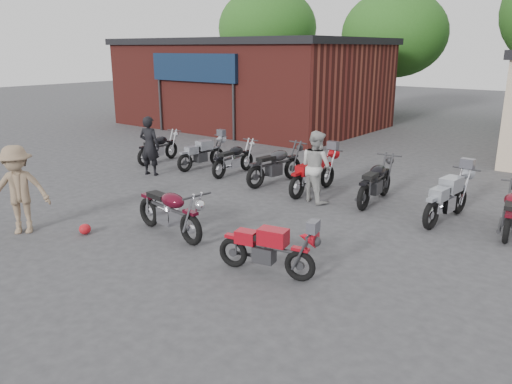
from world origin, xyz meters
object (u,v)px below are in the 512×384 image
Objects in this scene: helmet at (85,229)px; row_bike_6 at (448,196)px; row_bike_2 at (234,157)px; row_bike_3 at (276,163)px; row_bike_5 at (376,179)px; vintage_motorcycle at (170,208)px; row_bike_1 at (202,152)px; row_bike_7 at (511,209)px; person_tan at (18,190)px; person_light at (316,167)px; person_dark at (150,146)px; row_bike_4 at (314,171)px; sportbike at (268,247)px; row_bike_0 at (159,146)px.

helmet is 0.12× the size of row_bike_6.
row_bike_6 is at bearing -94.36° from row_bike_2.
row_bike_5 is (3.10, 0.06, -0.01)m from row_bike_3.
vintage_motorcycle reaches higher than row_bike_1.
row_bike_3 is 6.32m from row_bike_7.
helmet is 0.13× the size of person_tan.
person_light is 0.97× the size of row_bike_1.
row_bike_1 is at bearing 93.25° from row_bike_6.
person_light is 2.02m from row_bike_3.
row_bike_6 is (8.70, 1.30, -0.31)m from person_dark.
row_bike_5 is 1.13× the size of row_bike_7.
vintage_motorcycle is 1.02× the size of row_bike_4.
row_bike_4 is (3.28, 6.47, -0.35)m from person_tan.
vintage_motorcycle is 1.19× the size of sportbike.
row_bike_3 is at bearing -5.68° from person_light.
vintage_motorcycle is 1.11× the size of person_tan.
row_bike_4 is at bearing -87.61° from row_bike_1.
person_dark is at bearing 89.12° from row_bike_7.
person_tan is 10.43m from row_bike_7.
row_bike_1 is at bearing 7.53° from person_light.
person_light is at bearing -105.33° from row_bike_3.
vintage_motorcycle is 1.15× the size of person_light.
row_bike_2 is at bearing 37.16° from person_tan.
person_light reaches higher than sportbike.
person_light is at bearing 105.25° from row_bike_6.
person_tan is 6.81m from row_bike_1.
row_bike_0 is 6.28m from row_bike_4.
person_dark is (-4.44, 3.25, 0.31)m from vintage_motorcycle.
row_bike_5 is (2.35, 4.86, -0.00)m from vintage_motorcycle.
person_dark reaches higher than row_bike_6.
row_bike_7 is (2.84, 4.84, 0.02)m from sportbike.
vintage_motorcycle is at bearing 92.39° from person_light.
sportbike is at bearing 167.83° from row_bike_6.
row_bike_5 is (1.26, 0.85, -0.31)m from person_light.
row_bike_2 is at bearing 123.39° from sportbike.
person_tan reaches higher than vintage_motorcycle.
vintage_motorcycle is 5.40m from row_bike_5.
person_dark reaches higher than row_bike_3.
row_bike_3 is (1.90, 6.62, -0.33)m from person_tan.
row_bike_2 is 1.02× the size of row_bike_7.
row_bike_3 is at bearing 85.41° from row_bike_4.
row_bike_2 is at bearing 94.59° from row_bike_3.
vintage_motorcycle is 1.14× the size of row_bike_7.
row_bike_1 is at bearing 79.73° from row_bike_7.
row_bike_4 is at bearing 69.44° from helmet.
row_bike_0 is 8.00m from row_bike_5.
row_bike_4 is (6.28, 0.01, 0.04)m from row_bike_0.
person_light is 4.53m from row_bike_7.
row_bike_5 is at bearing 177.10° from person_dark.
row_bike_6 is at bearing -90.13° from row_bike_4.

